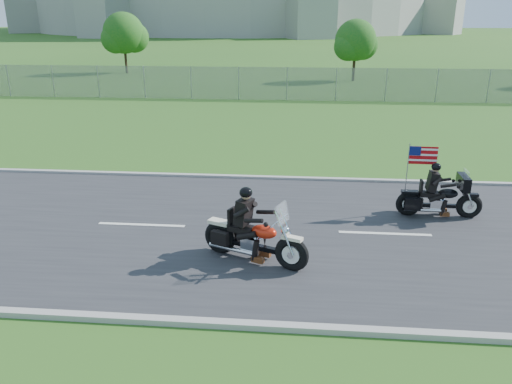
{
  "coord_description": "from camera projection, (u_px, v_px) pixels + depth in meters",
  "views": [
    {
      "loc": [
        1.89,
        -11.19,
        5.0
      ],
      "look_at": [
        0.88,
        0.0,
        1.01
      ],
      "focal_mm": 35.0,
      "sensor_mm": 36.0,
      "label": 1
    }
  ],
  "objects": [
    {
      "name": "curb_north",
      "position": [
        240.0,
        177.0,
        16.12
      ],
      "size": [
        120.0,
        0.18,
        0.12
      ],
      "primitive_type": "cube",
      "color": "#9E9B93",
      "rests_on": "ground"
    },
    {
      "name": "fence",
      "position": [
        191.0,
        83.0,
        31.19
      ],
      "size": [
        60.0,
        0.03,
        2.0
      ],
      "primitive_type": "cube",
      "color": "gray",
      "rests_on": "ground"
    },
    {
      "name": "ground",
      "position": [
        221.0,
        229.0,
        12.34
      ],
      "size": [
        420.0,
        420.0,
        0.0
      ],
      "primitive_type": "plane",
      "color": "#224A17",
      "rests_on": "ground"
    },
    {
      "name": "motorcycle_lead",
      "position": [
        253.0,
        239.0,
        10.56
      ],
      "size": [
        2.36,
        1.23,
        1.67
      ],
      "rotation": [
        0.0,
        0.0,
        -0.4
      ],
      "color": "black",
      "rests_on": "ground"
    },
    {
      "name": "tree_fence_near",
      "position": [
        356.0,
        42.0,
        39.02
      ],
      "size": [
        3.52,
        3.28,
        4.75
      ],
      "color": "#382316",
      "rests_on": "ground"
    },
    {
      "name": "tree_fence_mid",
      "position": [
        124.0,
        35.0,
        44.35
      ],
      "size": [
        3.96,
        3.69,
        5.3
      ],
      "color": "#382316",
      "rests_on": "ground"
    },
    {
      "name": "road",
      "position": [
        220.0,
        228.0,
        12.33
      ],
      "size": [
        120.0,
        8.0,
        0.04
      ],
      "primitive_type": "cube",
      "color": "#28282B",
      "rests_on": "ground"
    },
    {
      "name": "motorcycle_follow",
      "position": [
        439.0,
        199.0,
        12.91
      ],
      "size": [
        2.19,
        0.72,
        1.83
      ],
      "rotation": [
        0.0,
        0.0,
        -0.03
      ],
      "color": "black",
      "rests_on": "ground"
    },
    {
      "name": "curb_south",
      "position": [
        183.0,
        322.0,
        8.52
      ],
      "size": [
        120.0,
        0.18,
        0.12
      ],
      "primitive_type": "cube",
      "color": "#9E9B93",
      "rests_on": "ground"
    }
  ]
}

